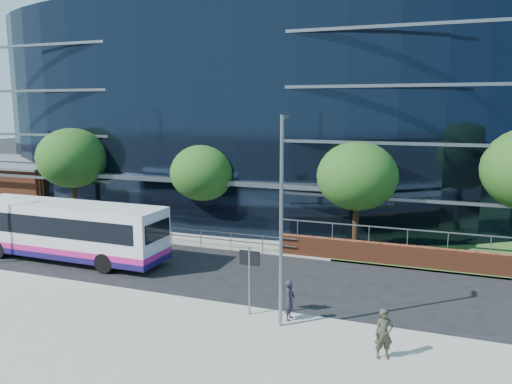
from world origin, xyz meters
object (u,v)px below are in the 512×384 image
at_px(tree_far_c, 357,176).
at_px(pedestrian, 290,300).
at_px(tree_far_a, 72,158).
at_px(city_bus, 68,230).
at_px(pedestrian_b, 384,334).
at_px(tree_far_b, 203,173).
at_px(street_sign, 249,267).
at_px(brick_pavilion, 26,183).
at_px(streetlight_east, 281,216).

height_order(tree_far_c, pedestrian, tree_far_c).
height_order(tree_far_a, city_bus, tree_far_a).
bearing_deg(pedestrian_b, pedestrian, 130.83).
relative_size(tree_far_b, pedestrian, 3.75).
height_order(street_sign, tree_far_a, tree_far_a).
xyz_separation_m(brick_pavilion, pedestrian, (28.16, -15.01, -0.98)).
height_order(brick_pavilion, tree_far_b, tree_far_b).
distance_m(tree_far_a, city_bus, 9.19).
distance_m(brick_pavilion, pedestrian, 31.93).
relative_size(streetlight_east, pedestrian, 4.97).
bearing_deg(brick_pavilion, tree_far_b, -11.88).
height_order(tree_far_a, pedestrian_b, tree_far_a).
relative_size(brick_pavilion, streetlight_east, 1.08).
xyz_separation_m(brick_pavilion, city_bus, (14.26, -11.33, -0.25)).
xyz_separation_m(tree_far_a, tree_far_b, (10.00, 0.50, -0.65)).
bearing_deg(streetlight_east, pedestrian, 76.11).
height_order(tree_far_b, pedestrian, tree_far_b).
xyz_separation_m(tree_far_b, pedestrian_b, (12.97, -12.89, -3.20)).
bearing_deg(streetlight_east, tree_far_b, 127.63).
relative_size(street_sign, pedestrian_b, 1.63).
relative_size(pedestrian, pedestrian_b, 0.94).
bearing_deg(pedestrian_b, street_sign, 138.87).
height_order(tree_far_c, city_bus, tree_far_c).
bearing_deg(city_bus, brick_pavilion, 142.13).
height_order(streetlight_east, city_bus, streetlight_east).
bearing_deg(street_sign, pedestrian, 2.60).
bearing_deg(streetlight_east, street_sign, 158.64).
bearing_deg(tree_far_c, pedestrian_b, -76.53).
bearing_deg(pedestrian_b, city_bus, 139.71).
relative_size(tree_far_a, tree_far_b, 1.15).
xyz_separation_m(tree_far_a, pedestrian_b, (22.97, -12.39, -3.85)).
distance_m(street_sign, tree_far_b, 13.54).
bearing_deg(city_bus, tree_far_b, 57.69).
xyz_separation_m(tree_far_c, pedestrian_b, (2.97, -12.39, -3.53)).
bearing_deg(pedestrian, streetlight_east, 164.50).
bearing_deg(city_bus, pedestrian_b, -16.86).
distance_m(tree_far_c, streetlight_east, 11.22).
xyz_separation_m(street_sign, tree_far_c, (2.50, 10.59, 2.39)).
relative_size(tree_far_b, pedestrian_b, 3.52).
height_order(tree_far_b, pedestrian_b, tree_far_b).
distance_m(tree_far_b, pedestrian_b, 18.57).
relative_size(city_bus, pedestrian_b, 6.88).
distance_m(tree_far_a, tree_far_c, 20.00).
bearing_deg(pedestrian_b, tree_far_c, 80.62).
relative_size(street_sign, tree_far_b, 0.46).
relative_size(street_sign, city_bus, 0.24).
xyz_separation_m(street_sign, pedestrian_b, (5.47, -1.81, -1.14)).
height_order(brick_pavilion, streetlight_east, streetlight_east).
height_order(brick_pavilion, city_bus, brick_pavilion).
xyz_separation_m(city_bus, pedestrian, (13.90, -3.68, -0.73)).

